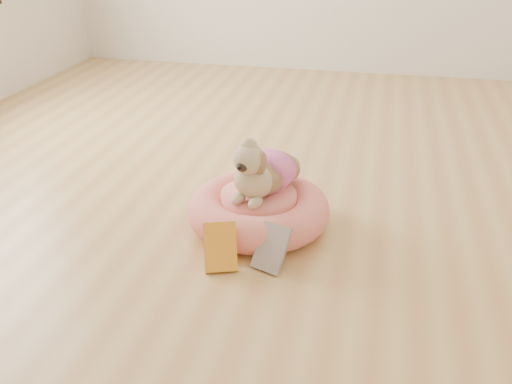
% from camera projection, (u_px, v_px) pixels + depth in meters
% --- Properties ---
extents(floor, '(4.50, 4.50, 0.00)m').
position_uv_depth(floor, '(241.00, 178.00, 2.88)').
color(floor, tan).
rests_on(floor, ground).
extents(pet_bed, '(0.60, 0.60, 0.15)m').
position_uv_depth(pet_bed, '(259.00, 210.00, 2.42)').
color(pet_bed, '#EF5D69').
rests_on(pet_bed, floor).
extents(dog, '(0.36, 0.45, 0.29)m').
position_uv_depth(dog, '(262.00, 161.00, 2.32)').
color(dog, brown).
rests_on(dog, pet_bed).
extents(book_yellow, '(0.15, 0.14, 0.17)m').
position_uv_depth(book_yellow, '(220.00, 247.00, 2.13)').
color(book_yellow, yellow).
rests_on(book_yellow, floor).
extents(book_white, '(0.15, 0.15, 0.16)m').
position_uv_depth(book_white, '(271.00, 248.00, 2.13)').
color(book_white, white).
rests_on(book_white, floor).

